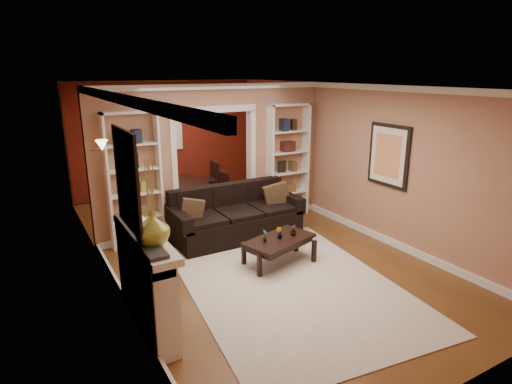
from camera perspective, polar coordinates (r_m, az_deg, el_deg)
floor at (r=7.43m, az=-1.50°, el=-7.29°), size 8.00×8.00×0.00m
ceiling at (r=6.83m, az=-1.67°, el=14.01°), size 8.00×8.00×0.00m
wall_back at (r=10.64m, az=-11.94°, el=7.08°), size 8.00×0.00×8.00m
wall_front at (r=4.12m, az=26.16°, el=-8.37°), size 8.00×0.00×8.00m
wall_left at (r=6.29m, az=-19.92°, el=0.43°), size 0.00×8.00×8.00m
wall_right at (r=8.29m, az=12.29°, el=4.59°), size 0.00×8.00×8.00m
partition_wall at (r=8.06m, az=-5.65°, el=4.57°), size 4.50×0.15×2.70m
red_back_panel at (r=10.62m, az=-11.88°, el=6.90°), size 4.44×0.04×2.64m
dining_window at (r=10.55m, az=-11.88°, el=8.10°), size 0.78×0.03×0.98m
area_rug at (r=6.20m, az=4.68°, el=-12.27°), size 3.18×4.14×0.01m
sofa at (r=7.67m, az=-2.65°, el=-2.84°), size 2.37×1.02×0.93m
pillow_left at (r=7.27m, az=-8.48°, el=-2.61°), size 0.39×0.19×0.37m
pillow_right at (r=7.99m, az=2.76°, el=-0.45°), size 0.47×0.23×0.45m
coffee_table at (r=6.74m, az=3.10°, el=-7.86°), size 1.24×0.90×0.42m
plant_left at (r=6.49m, az=1.21°, el=-5.82°), size 0.12×0.12×0.20m
plant_center at (r=6.63m, az=3.14°, el=-5.48°), size 0.12×0.13×0.18m
plant_right at (r=6.76m, az=5.00°, el=-5.10°), size 0.13×0.13×0.17m
bookshelf_left at (r=7.46m, az=-15.97°, el=1.51°), size 0.90×0.30×2.30m
bookshelf_right at (r=8.70m, az=4.22°, el=4.10°), size 0.90×0.30×2.30m
fireplace at (r=5.22m, az=-14.25°, el=-11.38°), size 0.32×1.70×1.16m
vase at (r=4.59m, az=-13.65°, el=-4.71°), size 0.37×0.37×0.38m
mirror at (r=4.76m, az=-16.87°, el=1.49°), size 0.03×0.95×1.10m
wall_sconce at (r=6.74m, az=-20.33°, el=5.56°), size 0.18×0.18×0.22m
framed_art at (r=7.53m, az=17.23°, el=4.66°), size 0.04×0.85×1.05m
dining_table at (r=9.60m, az=-9.03°, el=-0.34°), size 1.53×0.85×0.54m
dining_chair_nw at (r=9.12m, az=-11.60°, el=-0.55°), size 0.48×0.48×0.78m
dining_chair_ne at (r=9.51m, az=-5.32°, el=0.35°), size 0.49×0.49×0.77m
dining_chair_sw at (r=9.67m, az=-12.74°, el=0.39°), size 0.50×0.50×0.80m
dining_chair_se at (r=10.02m, az=-6.76°, el=1.49°), size 0.55×0.55×0.89m
chandelier at (r=9.34m, az=-9.63°, el=10.14°), size 0.50×0.50×0.30m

